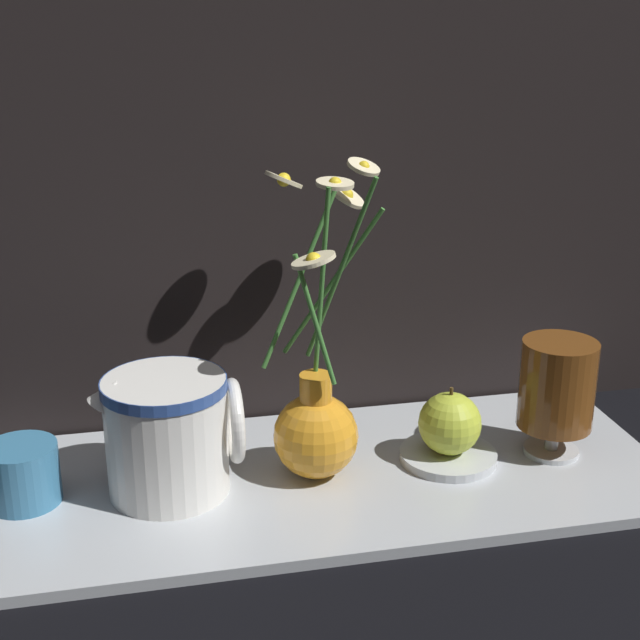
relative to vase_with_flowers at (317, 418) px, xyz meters
name	(u,v)px	position (x,y,z in m)	size (l,w,h in m)	color
ground_plane	(322,483)	(0.01, 0.00, -0.08)	(6.00, 6.00, 0.00)	black
shelf	(322,478)	(0.01, 0.00, -0.07)	(0.75, 0.31, 0.01)	#B2B7BC
vase_with_flowers	(317,418)	(0.00, 0.00, 0.00)	(0.14, 0.19, 0.33)	orange
yellow_mug	(20,474)	(-0.31, 0.01, -0.03)	(0.08, 0.07, 0.06)	teal
ceramic_pitcher	(169,430)	(-0.15, 0.00, 0.00)	(0.15, 0.13, 0.14)	white
tea_glass	(557,387)	(0.27, -0.01, 0.02)	(0.08, 0.08, 0.13)	silver
saucer_plate	(449,457)	(0.15, 0.00, -0.06)	(0.11, 0.11, 0.01)	silver
orange_fruit	(451,425)	(0.15, 0.00, -0.02)	(0.07, 0.07, 0.08)	#B7C638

